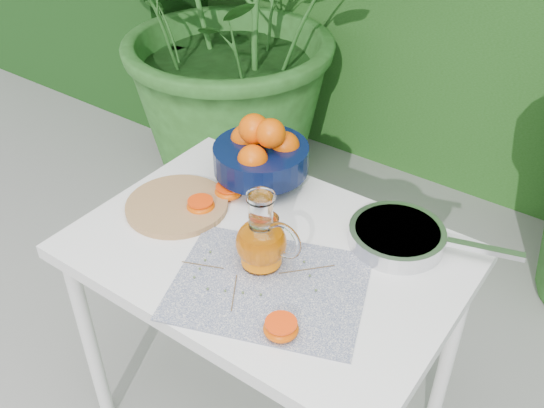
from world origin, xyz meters
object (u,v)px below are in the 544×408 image
Objects in this scene: white_table at (268,271)px; juice_pitcher at (262,241)px; fruit_bowl at (262,152)px; cutting_board at (177,205)px; saute_pan at (398,236)px.

juice_pitcher is at bearing -65.86° from white_table.
white_table is 0.36m from fruit_bowl.
cutting_board is 0.83× the size of fruit_bowl.
white_table is at bearing -50.96° from fruit_bowl.
white_table is at bearing 114.14° from juice_pitcher.
fruit_bowl is at bearing 126.44° from juice_pitcher.
saute_pan is (0.24, 0.27, -0.05)m from juice_pitcher.
saute_pan reaches higher than white_table.
saute_pan is at bearing 48.62° from juice_pitcher.
cutting_board is 0.62m from saute_pan.
white_table is at bearing -141.47° from saute_pan.
cutting_board is at bearing 171.37° from juice_pitcher.
cutting_board is 0.29m from fruit_bowl.
saute_pan is at bearing 21.00° from cutting_board.
fruit_bowl is 0.75× the size of saute_pan.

